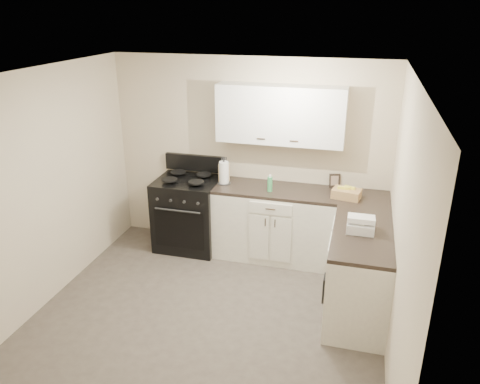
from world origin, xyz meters
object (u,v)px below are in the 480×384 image
(knife_block, at_px, (224,173))
(paper_towel, at_px, (224,173))
(countertop_grill, at_px, (361,226))
(stove, at_px, (189,215))
(wicker_basket, at_px, (346,194))

(knife_block, height_order, paper_towel, paper_towel)
(paper_towel, relative_size, countertop_grill, 1.08)
(knife_block, xyz_separation_m, countertop_grill, (1.74, -1.00, -0.07))
(paper_towel, distance_m, countertop_grill, 1.97)
(knife_block, xyz_separation_m, paper_towel, (0.02, -0.06, 0.02))
(knife_block, bearing_deg, stove, -155.31)
(countertop_grill, bearing_deg, knife_block, 149.99)
(stove, relative_size, knife_block, 4.01)
(paper_towel, bearing_deg, countertop_grill, -28.55)
(paper_towel, bearing_deg, stove, -175.37)
(stove, bearing_deg, countertop_grill, -22.09)
(stove, bearing_deg, paper_towel, 4.63)
(knife_block, height_order, countertop_grill, knife_block)
(wicker_basket, bearing_deg, knife_block, 174.68)
(paper_towel, height_order, wicker_basket, paper_towel)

